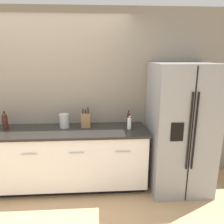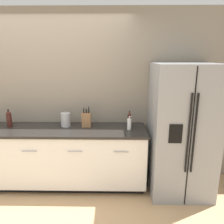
{
  "view_description": "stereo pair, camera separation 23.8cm",
  "coord_description": "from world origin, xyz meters",
  "px_view_note": "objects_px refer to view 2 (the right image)",
  "views": [
    {
      "loc": [
        0.78,
        -2.01,
        1.93
      ],
      "look_at": [
        0.97,
        0.95,
        1.15
      ],
      "focal_mm": 35.0,
      "sensor_mm": 36.0,
      "label": 1
    },
    {
      "loc": [
        1.02,
        -2.02,
        1.93
      ],
      "look_at": [
        0.97,
        0.95,
        1.15
      ],
      "focal_mm": 35.0,
      "sensor_mm": 36.0,
      "label": 2
    }
  ],
  "objects_px": {
    "refrigerator": "(181,130)",
    "soap_dispenser": "(129,124)",
    "knife_block": "(87,119)",
    "oil_bottle": "(129,119)",
    "steel_canister": "(66,120)",
    "wine_bottle": "(9,119)"
  },
  "relations": [
    {
      "from": "wine_bottle",
      "to": "soap_dispenser",
      "type": "bearing_deg",
      "value": -3.04
    },
    {
      "from": "knife_block",
      "to": "oil_bottle",
      "type": "bearing_deg",
      "value": 1.63
    },
    {
      "from": "wine_bottle",
      "to": "soap_dispenser",
      "type": "xyz_separation_m",
      "value": [
        1.76,
        -0.09,
        -0.04
      ]
    },
    {
      "from": "refrigerator",
      "to": "knife_block",
      "type": "height_order",
      "value": "refrigerator"
    },
    {
      "from": "steel_canister",
      "to": "oil_bottle",
      "type": "bearing_deg",
      "value": 0.24
    },
    {
      "from": "refrigerator",
      "to": "soap_dispenser",
      "type": "xyz_separation_m",
      "value": [
        -0.72,
        0.06,
        0.07
      ]
    },
    {
      "from": "soap_dispenser",
      "to": "oil_bottle",
      "type": "relative_size",
      "value": 0.82
    },
    {
      "from": "knife_block",
      "to": "steel_canister",
      "type": "height_order",
      "value": "knife_block"
    },
    {
      "from": "refrigerator",
      "to": "oil_bottle",
      "type": "distance_m",
      "value": 0.75
    },
    {
      "from": "knife_block",
      "to": "wine_bottle",
      "type": "bearing_deg",
      "value": -178.9
    },
    {
      "from": "wine_bottle",
      "to": "oil_bottle",
      "type": "height_order",
      "value": "wine_bottle"
    },
    {
      "from": "refrigerator",
      "to": "steel_canister",
      "type": "xyz_separation_m",
      "value": [
        -1.66,
        0.19,
        0.09
      ]
    },
    {
      "from": "steel_canister",
      "to": "knife_block",
      "type": "bearing_deg",
      "value": -2.55
    },
    {
      "from": "wine_bottle",
      "to": "oil_bottle",
      "type": "xyz_separation_m",
      "value": [
        1.77,
        0.04,
        -0.02
      ]
    },
    {
      "from": "refrigerator",
      "to": "soap_dispenser",
      "type": "bearing_deg",
      "value": 175.34
    },
    {
      "from": "wine_bottle",
      "to": "oil_bottle",
      "type": "bearing_deg",
      "value": 1.29
    },
    {
      "from": "oil_bottle",
      "to": "steel_canister",
      "type": "relative_size",
      "value": 1.1
    },
    {
      "from": "oil_bottle",
      "to": "soap_dispenser",
      "type": "bearing_deg",
      "value": -93.03
    },
    {
      "from": "wine_bottle",
      "to": "knife_block",
      "type": "bearing_deg",
      "value": 1.1
    },
    {
      "from": "refrigerator",
      "to": "oil_bottle",
      "type": "relative_size",
      "value": 7.64
    },
    {
      "from": "oil_bottle",
      "to": "steel_canister",
      "type": "bearing_deg",
      "value": -179.76
    },
    {
      "from": "soap_dispenser",
      "to": "steel_canister",
      "type": "height_order",
      "value": "steel_canister"
    }
  ]
}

